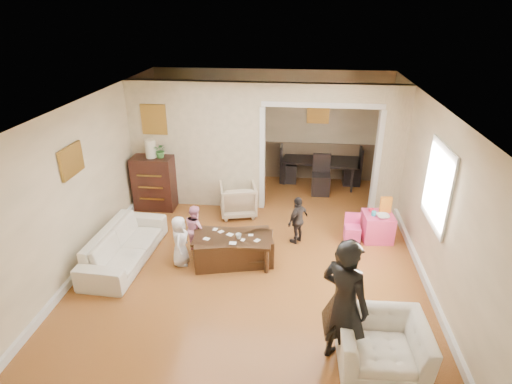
# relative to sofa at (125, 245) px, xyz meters

# --- Properties ---
(floor) EXTENTS (7.00, 7.00, 0.00)m
(floor) POSITION_rel_sofa_xyz_m (2.13, 0.49, -0.29)
(floor) COLOR #9E6028
(floor) RESTS_ON ground
(partition_left) EXTENTS (2.75, 0.18, 2.60)m
(partition_left) POSITION_rel_sofa_xyz_m (0.75, 2.29, 1.01)
(partition_left) COLOR beige
(partition_left) RESTS_ON ground
(partition_right) EXTENTS (0.55, 0.18, 2.60)m
(partition_right) POSITION_rel_sofa_xyz_m (4.60, 2.29, 1.01)
(partition_right) COLOR beige
(partition_right) RESTS_ON ground
(partition_header) EXTENTS (2.22, 0.18, 0.35)m
(partition_header) POSITION_rel_sofa_xyz_m (3.23, 2.29, 2.14)
(partition_header) COLOR beige
(partition_header) RESTS_ON partition_right
(window_pane) EXTENTS (0.03, 0.95, 1.10)m
(window_pane) POSITION_rel_sofa_xyz_m (4.86, 0.09, 1.26)
(window_pane) COLOR white
(window_pane) RESTS_ON ground
(framed_art_partition) EXTENTS (0.45, 0.03, 0.55)m
(framed_art_partition) POSITION_rel_sofa_xyz_m (-0.07, 2.19, 1.56)
(framed_art_partition) COLOR brown
(framed_art_partition) RESTS_ON partition_left
(framed_art_sofa_wall) EXTENTS (0.03, 0.55, 0.40)m
(framed_art_sofa_wall) POSITION_rel_sofa_xyz_m (-0.58, -0.11, 1.51)
(framed_art_sofa_wall) COLOR brown
(framed_art_alcove) EXTENTS (0.45, 0.03, 0.55)m
(framed_art_alcove) POSITION_rel_sofa_xyz_m (3.23, 3.93, 1.41)
(framed_art_alcove) COLOR brown
(sofa) EXTENTS (0.86, 1.99, 0.57)m
(sofa) POSITION_rel_sofa_xyz_m (0.00, 0.00, 0.00)
(sofa) COLOR silver
(sofa) RESTS_ON ground
(armchair_back) EXTENTS (0.85, 0.87, 0.66)m
(armchair_back) POSITION_rel_sofa_xyz_m (1.64, 1.87, 0.04)
(armchair_back) COLOR #C6AD89
(armchair_back) RESTS_ON ground
(armchair_front) EXTENTS (1.03, 0.91, 0.66)m
(armchair_front) POSITION_rel_sofa_xyz_m (3.87, -1.89, 0.04)
(armchair_front) COLOR silver
(armchair_front) RESTS_ON ground
(dresser) EXTENTS (0.82, 0.46, 1.13)m
(dresser) POSITION_rel_sofa_xyz_m (-0.12, 1.98, 0.28)
(dresser) COLOR black
(dresser) RESTS_ON ground
(table_lamp) EXTENTS (0.22, 0.22, 0.36)m
(table_lamp) POSITION_rel_sofa_xyz_m (-0.12, 1.98, 1.02)
(table_lamp) COLOR beige
(table_lamp) RESTS_ON dresser
(potted_plant) EXTENTS (0.27, 0.24, 0.30)m
(potted_plant) POSITION_rel_sofa_xyz_m (0.08, 1.98, 0.99)
(potted_plant) COLOR #3F8038
(potted_plant) RESTS_ON dresser
(coffee_table) EXTENTS (1.39, 0.91, 0.48)m
(coffee_table) POSITION_rel_sofa_xyz_m (1.81, 0.15, -0.05)
(coffee_table) COLOR #392212
(coffee_table) RESTS_ON ground
(coffee_cup) EXTENTS (0.11, 0.11, 0.09)m
(coffee_cup) POSITION_rel_sofa_xyz_m (1.91, 0.10, 0.23)
(coffee_cup) COLOR silver
(coffee_cup) RESTS_ON coffee_table
(play_table) EXTENTS (0.56, 0.56, 0.50)m
(play_table) POSITION_rel_sofa_xyz_m (4.30, 1.16, -0.03)
(play_table) COLOR #ED3E7B
(play_table) RESTS_ON ground
(cereal_box) EXTENTS (0.21, 0.09, 0.30)m
(cereal_box) POSITION_rel_sofa_xyz_m (4.42, 1.26, 0.37)
(cereal_box) COLOR yellow
(cereal_box) RESTS_ON play_table
(cyan_cup) EXTENTS (0.08, 0.08, 0.08)m
(cyan_cup) POSITION_rel_sofa_xyz_m (4.20, 1.11, 0.26)
(cyan_cup) COLOR #2ACBD3
(cyan_cup) RESTS_ON play_table
(toy_block) EXTENTS (0.10, 0.09, 0.05)m
(toy_block) POSITION_rel_sofa_xyz_m (4.18, 1.28, 0.24)
(toy_block) COLOR red
(toy_block) RESTS_ON play_table
(play_bowl) EXTENTS (0.25, 0.25, 0.06)m
(play_bowl) POSITION_rel_sofa_xyz_m (4.35, 1.04, 0.24)
(play_bowl) COLOR silver
(play_bowl) RESTS_ON play_table
(dining_table) EXTENTS (1.90, 1.27, 0.62)m
(dining_table) POSITION_rel_sofa_xyz_m (3.35, 3.70, 0.02)
(dining_table) COLOR black
(dining_table) RESTS_ON ground
(adult_person) EXTENTS (0.74, 0.71, 1.70)m
(adult_person) POSITION_rel_sofa_xyz_m (3.40, -1.82, 0.56)
(adult_person) COLOR black
(adult_person) RESTS_ON ground
(child_kneel_a) EXTENTS (0.30, 0.44, 0.86)m
(child_kneel_a) POSITION_rel_sofa_xyz_m (0.96, -0.00, 0.15)
(child_kneel_a) COLOR white
(child_kneel_a) RESTS_ON ground
(child_kneel_b) EXTENTS (0.50, 0.52, 0.85)m
(child_kneel_b) POSITION_rel_sofa_xyz_m (1.11, 0.45, 0.14)
(child_kneel_b) COLOR pink
(child_kneel_b) RESTS_ON ground
(child_toddler) EXTENTS (0.49, 0.55, 0.89)m
(child_toddler) POSITION_rel_sofa_xyz_m (2.86, 0.90, 0.16)
(child_toddler) COLOR black
(child_toddler) RESTS_ON ground
(craft_papers) EXTENTS (0.94, 0.50, 0.00)m
(craft_papers) POSITION_rel_sofa_xyz_m (1.77, 0.14, 0.19)
(craft_papers) COLOR white
(craft_papers) RESTS_ON coffee_table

